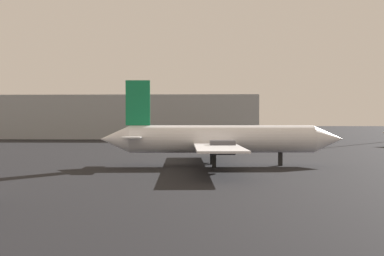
{
  "coord_description": "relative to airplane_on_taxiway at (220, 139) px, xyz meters",
  "views": [
    {
      "loc": [
        3.18,
        -7.63,
        5.71
      ],
      "look_at": [
        1.0,
        54.85,
        4.26
      ],
      "focal_mm": 40.38,
      "sensor_mm": 36.0,
      "label": 1
    }
  ],
  "objects": [
    {
      "name": "terminal_building",
      "position": [
        -22.91,
        71.26,
        2.79
      ],
      "size": [
        70.14,
        18.25,
        11.94
      ],
      "primitive_type": "cube",
      "color": "#999EA3",
      "rests_on": "ground_plane"
    },
    {
      "name": "airplane_on_taxiway",
      "position": [
        0.0,
        0.0,
        0.0
      ],
      "size": [
        29.15,
        28.06,
        10.17
      ],
      "rotation": [
        0.0,
        0.0,
        0.06
      ],
      "color": "white",
      "rests_on": "ground_plane"
    }
  ]
}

